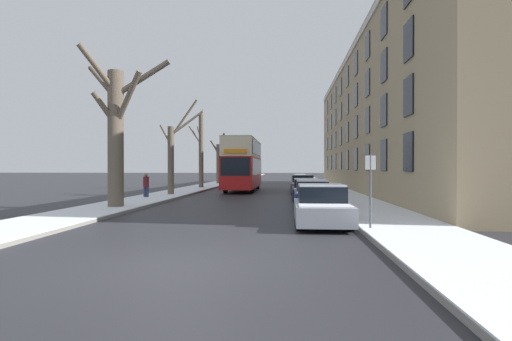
# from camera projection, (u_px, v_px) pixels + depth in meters

# --- Properties ---
(ground_plane) EXTENTS (320.00, 320.00, 0.00)m
(ground_plane) POSITION_uv_depth(u_px,v_px,m) (172.00, 264.00, 8.46)
(ground_plane) COLOR #28282D
(sidewalk_left) EXTENTS (3.16, 130.00, 0.16)m
(sidewalk_left) POSITION_uv_depth(u_px,v_px,m) (231.00, 181.00, 61.79)
(sidewalk_left) COLOR gray
(sidewalk_left) RESTS_ON ground
(sidewalk_right) EXTENTS (3.16, 130.00, 0.16)m
(sidewalk_right) POSITION_uv_depth(u_px,v_px,m) (313.00, 181.00, 60.80)
(sidewalk_right) COLOR gray
(sidewalk_right) RESTS_ON ground
(terrace_facade_right) EXTENTS (9.10, 46.82, 12.56)m
(terrace_facade_right) POSITION_uv_depth(u_px,v_px,m) (398.00, 121.00, 35.82)
(terrace_facade_right) COLOR tan
(terrace_facade_right) RESTS_ON ground
(bare_tree_left_0) EXTENTS (4.75, 2.88, 7.80)m
(bare_tree_left_0) POSITION_uv_depth(u_px,v_px,m) (116.00, 130.00, 19.50)
(bare_tree_left_0) COLOR brown
(bare_tree_left_0) RESTS_ON ground
(bare_tree_left_1) EXTENTS (3.64, 1.93, 7.00)m
(bare_tree_left_1) POSITION_uv_depth(u_px,v_px,m) (172.00, 155.00, 28.87)
(bare_tree_left_1) COLOR brown
(bare_tree_left_1) RESTS_ON ground
(bare_tree_left_2) EXTENTS (1.97, 2.22, 7.98)m
(bare_tree_left_2) POSITION_uv_depth(u_px,v_px,m) (201.00, 149.00, 39.22)
(bare_tree_left_2) COLOR brown
(bare_tree_left_2) RESTS_ON ground
(bare_tree_left_3) EXTENTS (2.16, 2.01, 6.35)m
(bare_tree_left_3) POSITION_uv_depth(u_px,v_px,m) (219.00, 162.00, 49.64)
(bare_tree_left_3) COLOR brown
(bare_tree_left_3) RESTS_ON ground
(double_decker_bus) EXTENTS (2.56, 11.00, 4.57)m
(double_decker_bus) POSITION_uv_depth(u_px,v_px,m) (243.00, 162.00, 35.83)
(double_decker_bus) COLOR red
(double_decker_bus) RESTS_ON ground
(parked_car_0) EXTENTS (1.87, 4.09, 1.46)m
(parked_car_0) POSITION_uv_depth(u_px,v_px,m) (321.00, 206.00, 14.19)
(parked_car_0) COLOR #9EA3AD
(parked_car_0) RESTS_ON ground
(parked_car_1) EXTENTS (1.72, 4.15, 1.45)m
(parked_car_1) POSITION_uv_depth(u_px,v_px,m) (312.00, 196.00, 19.62)
(parked_car_1) COLOR navy
(parked_car_1) RESTS_ON ground
(parked_car_2) EXTENTS (1.79, 4.57, 1.38)m
(parked_car_2) POSITION_uv_depth(u_px,v_px,m) (307.00, 190.00, 25.21)
(parked_car_2) COLOR black
(parked_car_2) RESTS_ON ground
(parked_car_3) EXTENTS (1.87, 4.19, 1.51)m
(parked_car_3) POSITION_uv_depth(u_px,v_px,m) (303.00, 185.00, 31.64)
(parked_car_3) COLOR #474C56
(parked_car_3) RESTS_ON ground
(parked_car_4) EXTENTS (1.86, 4.11, 1.37)m
(parked_car_4) POSITION_uv_depth(u_px,v_px,m) (300.00, 183.00, 36.81)
(parked_car_4) COLOR #474C56
(parked_car_4) RESTS_ON ground
(pedestrian_left_sidewalk) EXTENTS (0.37, 0.37, 1.70)m
(pedestrian_left_sidewalk) POSITION_uv_depth(u_px,v_px,m) (146.00, 185.00, 25.94)
(pedestrian_left_sidewalk) COLOR navy
(pedestrian_left_sidewalk) RESTS_ON ground
(street_sign_post) EXTENTS (0.32, 0.07, 2.46)m
(street_sign_post) POSITION_uv_depth(u_px,v_px,m) (370.00, 188.00, 12.49)
(street_sign_post) COLOR #4C4F54
(street_sign_post) RESTS_ON ground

